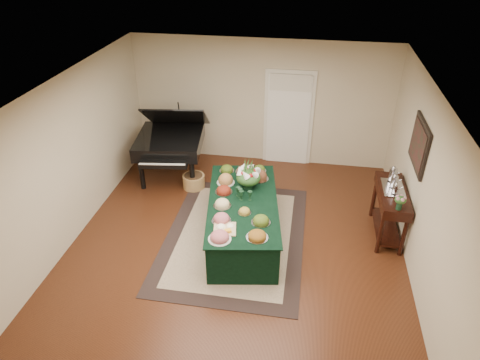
% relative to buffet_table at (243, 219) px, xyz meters
% --- Properties ---
extents(ground, '(6.00, 6.00, 0.00)m').
position_rel_buffet_table_xyz_m(ground, '(-0.07, -0.16, -0.37)').
color(ground, black).
rests_on(ground, ground).
extents(area_rug, '(2.34, 3.28, 0.01)m').
position_rel_buffet_table_xyz_m(area_rug, '(-0.13, -0.02, -0.36)').
color(area_rug, black).
rests_on(area_rug, ground).
extents(kitchen_doorway, '(1.05, 0.07, 2.10)m').
position_rel_buffet_table_xyz_m(kitchen_doorway, '(0.53, 2.81, 0.66)').
color(kitchen_doorway, silver).
rests_on(kitchen_doorway, ground).
extents(buffet_table, '(1.50, 2.55, 0.72)m').
position_rel_buffet_table_xyz_m(buffet_table, '(0.00, 0.00, 0.00)').
color(buffet_table, black).
rests_on(buffet_table, ground).
extents(food_platters, '(1.11, 2.35, 0.14)m').
position_rel_buffet_table_xyz_m(food_platters, '(-0.09, 0.07, 0.41)').
color(food_platters, '#B9B9C2').
rests_on(food_platters, buffet_table).
extents(cutting_board, '(0.38, 0.38, 0.10)m').
position_rel_buffet_table_xyz_m(cutting_board, '(-0.15, -0.76, 0.39)').
color(cutting_board, tan).
rests_on(cutting_board, buffet_table).
extents(green_goblets, '(0.29, 0.19, 0.18)m').
position_rel_buffet_table_xyz_m(green_goblets, '(-0.02, 0.09, 0.45)').
color(green_goblets, black).
rests_on(green_goblets, buffet_table).
extents(floral_centerpiece, '(0.43, 0.43, 0.43)m').
position_rel_buffet_table_xyz_m(floral_centerpiece, '(0.02, 0.45, 0.61)').
color(floral_centerpiece, black).
rests_on(floral_centerpiece, buffet_table).
extents(grand_piano, '(1.54, 1.72, 1.63)m').
position_rel_buffet_table_xyz_m(grand_piano, '(-1.80, 1.79, 0.44)').
color(grand_piano, black).
rests_on(grand_piano, ground).
extents(wicker_basket, '(0.44, 0.44, 0.28)m').
position_rel_buffet_table_xyz_m(wicker_basket, '(-1.24, 1.40, -0.23)').
color(wicker_basket, '#9D733F').
rests_on(wicker_basket, ground).
extents(mahogany_sideboard, '(0.45, 1.24, 0.89)m').
position_rel_buffet_table_xyz_m(mahogany_sideboard, '(2.42, 0.48, 0.32)').
color(mahogany_sideboard, black).
rests_on(mahogany_sideboard, ground).
extents(tea_service, '(0.34, 0.58, 0.30)m').
position_rel_buffet_table_xyz_m(tea_service, '(2.42, 0.59, 0.64)').
color(tea_service, '#B9B9C2').
rests_on(tea_service, mahogany_sideboard).
extents(pink_bouquet, '(0.19, 0.19, 0.25)m').
position_rel_buffet_table_xyz_m(pink_bouquet, '(2.42, -0.05, 0.69)').
color(pink_bouquet, black).
rests_on(pink_bouquet, mahogany_sideboard).
extents(wall_painting, '(0.05, 0.95, 0.75)m').
position_rel_buffet_table_xyz_m(wall_painting, '(2.65, 0.48, 1.38)').
color(wall_painting, black).
rests_on(wall_painting, ground).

